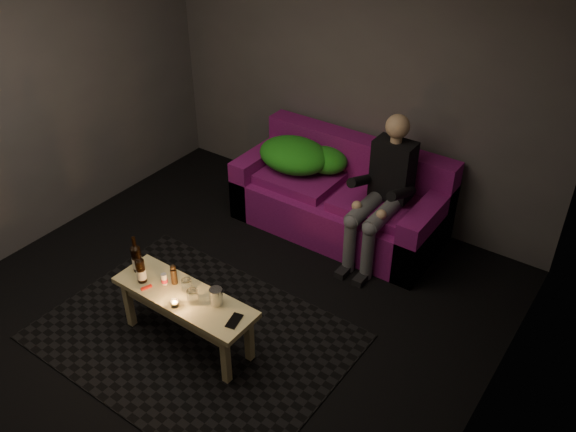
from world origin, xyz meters
name	(u,v)px	position (x,y,z in m)	size (l,w,h in m)	color
floor	(198,330)	(0.00, 0.00, 0.00)	(4.50, 4.50, 0.00)	black
room	(225,110)	(0.00, 0.47, 1.64)	(4.50, 4.50, 4.50)	silver
rug	(194,337)	(0.03, -0.07, 0.01)	(2.23, 1.62, 0.01)	black
sofa	(342,200)	(0.18, 1.82, 0.30)	(1.90, 0.86, 0.82)	#700E5E
green_blanket	(300,156)	(-0.28, 1.81, 0.62)	(0.84, 0.57, 0.29)	green
person	(383,189)	(0.65, 1.66, 0.66)	(0.34, 0.79, 1.27)	black
coffee_table	(185,303)	(0.03, -0.12, 0.38)	(1.12, 0.37, 0.46)	tan
beer_bottle_a	(137,258)	(-0.44, -0.10, 0.57)	(0.08, 0.08, 0.30)	black
beer_bottle_b	(141,270)	(-0.32, -0.18, 0.56)	(0.07, 0.07, 0.28)	black
salt_shaker	(164,279)	(-0.17, -0.11, 0.50)	(0.04, 0.04, 0.09)	silver
pepper_mill	(174,276)	(-0.11, -0.06, 0.52)	(0.05, 0.05, 0.12)	black
tumbler_back	(187,285)	(0.01, -0.06, 0.50)	(0.08, 0.08, 0.09)	white
tealight	(175,303)	(0.06, -0.24, 0.48)	(0.06, 0.06, 0.05)	white
tumbler_front	(193,296)	(0.13, -0.13, 0.51)	(0.08, 0.08, 0.10)	white
steel_cup	(216,296)	(0.27, -0.05, 0.52)	(0.09, 0.09, 0.13)	silver
smartphone	(234,321)	(0.49, -0.12, 0.46)	(0.07, 0.15, 0.01)	black
red_lighter	(146,287)	(-0.24, -0.22, 0.46)	(0.02, 0.08, 0.01)	red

